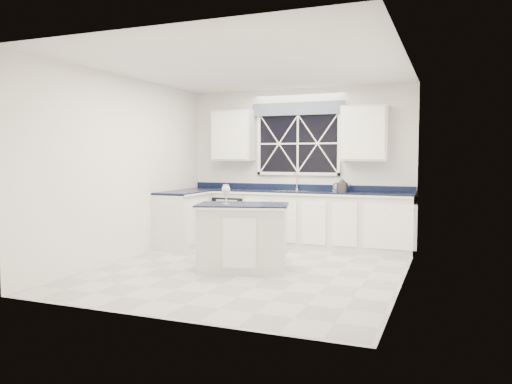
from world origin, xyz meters
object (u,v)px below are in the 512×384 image
at_px(island, 243,237).
at_px(soap_bottle, 335,186).
at_px(dishwasher, 235,219).
at_px(wine_glass, 226,190).
at_px(faucet, 297,181).
at_px(kettle, 342,186).

relative_size(island, soap_bottle, 7.86).
bearing_deg(island, dishwasher, 101.36).
height_order(island, soap_bottle, soap_bottle).
xyz_separation_m(dishwasher, wine_glass, (0.84, -2.16, 0.66)).
xyz_separation_m(island, wine_glass, (-0.19, -0.11, 0.63)).
xyz_separation_m(dishwasher, faucet, (1.10, 0.19, 0.69)).
relative_size(faucet, island, 0.22).
distance_m(kettle, wine_glass, 2.42).
xyz_separation_m(faucet, soap_bottle, (0.68, 0.02, -0.07)).
height_order(dishwasher, soap_bottle, soap_bottle).
bearing_deg(faucet, kettle, -13.16).
height_order(dishwasher, kettle, kettle).
bearing_deg(soap_bottle, wine_glass, -111.53).
distance_m(wine_glass, soap_bottle, 2.55).
bearing_deg(kettle, soap_bottle, 112.39).
bearing_deg(island, wine_glass, -166.19).
height_order(dishwasher, faucet, faucet).
relative_size(dishwasher, faucet, 2.72).
height_order(dishwasher, wine_glass, wine_glass).
bearing_deg(wine_glass, soap_bottle, 68.47).
relative_size(wine_glass, soap_bottle, 1.53).
height_order(faucet, wine_glass, faucet).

